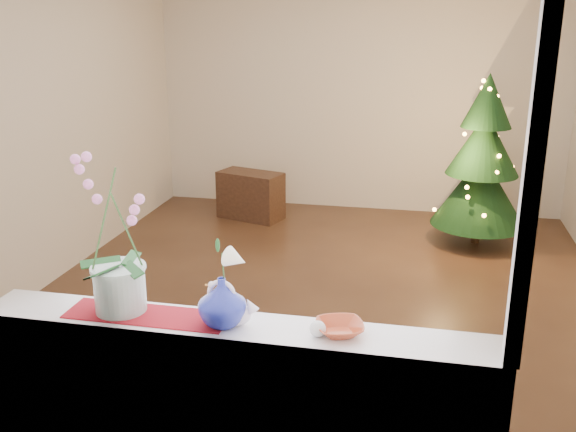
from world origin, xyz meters
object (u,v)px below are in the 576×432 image
swan (232,304)px  paperweight (318,329)px  xmas_tree (482,161)px  side_table (251,195)px  blue_vase (222,298)px  amber_dish (340,329)px  orchid_pot (115,236)px

swan → paperweight: size_ratio=3.26×
xmas_tree → side_table: 2.45m
blue_vase → amber_dish: (0.48, 0.02, -0.10)m
orchid_pot → amber_dish: size_ratio=4.24×
amber_dish → side_table: amber_dish is taller
blue_vase → xmas_tree: bearing=71.3°
amber_dish → side_table: (-1.52, 4.21, -0.68)m
orchid_pot → xmas_tree: (1.79, 3.89, -0.44)m
swan → blue_vase: size_ratio=0.90×
swan → amber_dish: (0.44, 0.01, -0.07)m
paperweight → side_table: (-1.44, 4.25, -0.70)m
swan → xmas_tree: bearing=58.8°
swan → blue_vase: blue_vase is taller
blue_vase → side_table: 4.43m
side_table → paperweight: bearing=-53.8°
xmas_tree → swan: bearing=-108.3°
amber_dish → blue_vase: bearing=-177.2°
paperweight → amber_dish: bearing=26.2°
swan → blue_vase: 0.05m
orchid_pot → amber_dish: bearing=-0.5°
swan → paperweight: bearing=-17.8°
amber_dish → paperweight: bearing=-153.8°
swan → amber_dish: 0.45m
swan → xmas_tree: size_ratio=0.13×
swan → xmas_tree: xmas_tree is taller
orchid_pot → side_table: (-0.58, 4.20, -1.01)m
swan → blue_vase: (-0.04, -0.01, 0.03)m
amber_dish → xmas_tree: size_ratio=0.10×
amber_dish → side_table: bearing=109.8°
swan → blue_vase: bearing=-172.9°
blue_vase → amber_dish: 0.49m
xmas_tree → orchid_pot: bearing=-114.7°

